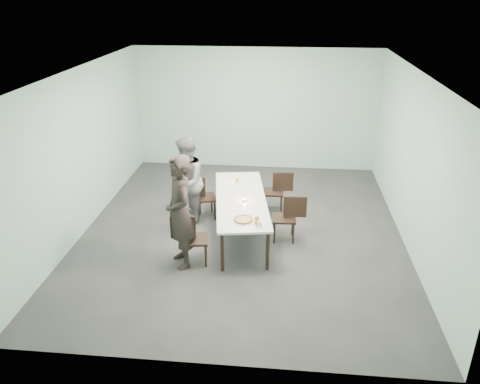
# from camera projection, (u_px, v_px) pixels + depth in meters

# --- Properties ---
(ground) EXTENTS (7.00, 7.00, 0.00)m
(ground) POSITION_uv_depth(u_px,v_px,m) (242.00, 230.00, 9.01)
(ground) COLOR #333335
(ground) RESTS_ON ground
(room_shell) EXTENTS (6.02, 7.02, 3.01)m
(room_shell) POSITION_uv_depth(u_px,v_px,m) (242.00, 129.00, 8.19)
(room_shell) COLOR #A7D3CA
(room_shell) RESTS_ON ground
(table) EXTENTS (1.28, 2.71, 0.75)m
(table) POSITION_uv_depth(u_px,v_px,m) (241.00, 201.00, 8.59)
(table) COLOR white
(table) RESTS_ON ground
(chair_near_left) EXTENTS (0.64, 0.48, 0.87)m
(chair_near_left) POSITION_uv_depth(u_px,v_px,m) (190.00, 236.00, 7.79)
(chair_near_left) COLOR black
(chair_near_left) RESTS_ON ground
(chair_far_left) EXTENTS (0.65, 0.54, 0.87)m
(chair_far_left) POSITION_uv_depth(u_px,v_px,m) (201.00, 195.00, 9.31)
(chair_far_left) COLOR black
(chair_far_left) RESTS_ON ground
(chair_near_right) EXTENTS (0.62, 0.43, 0.87)m
(chair_near_right) POSITION_uv_depth(u_px,v_px,m) (289.00, 215.00, 8.50)
(chair_near_right) COLOR black
(chair_near_right) RESTS_ON ground
(chair_far_right) EXTENTS (0.61, 0.43, 0.87)m
(chair_far_right) POSITION_uv_depth(u_px,v_px,m) (277.00, 189.00, 9.58)
(chair_far_right) COLOR black
(chair_far_right) RESTS_ON ground
(diner_near) EXTENTS (0.74, 0.84, 1.93)m
(diner_near) POSITION_uv_depth(u_px,v_px,m) (180.00, 212.00, 7.56)
(diner_near) COLOR black
(diner_near) RESTS_ON ground
(diner_far) EXTENTS (0.69, 0.87, 1.74)m
(diner_far) POSITION_uv_depth(u_px,v_px,m) (186.00, 181.00, 8.99)
(diner_far) COLOR slate
(diner_far) RESTS_ON ground
(pizza) EXTENTS (0.34, 0.34, 0.04)m
(pizza) POSITION_uv_depth(u_px,v_px,m) (243.00, 220.00, 7.75)
(pizza) COLOR white
(pizza) RESTS_ON table
(side_plate) EXTENTS (0.18, 0.18, 0.01)m
(side_plate) POSITION_uv_depth(u_px,v_px,m) (248.00, 212.00, 8.04)
(side_plate) COLOR white
(side_plate) RESTS_ON table
(beer_glass) EXTENTS (0.08, 0.08, 0.15)m
(beer_glass) POSITION_uv_depth(u_px,v_px,m) (257.00, 220.00, 7.60)
(beer_glass) COLOR gold
(beer_glass) RESTS_ON table
(water_tumbler) EXTENTS (0.08, 0.08, 0.09)m
(water_tumbler) POSITION_uv_depth(u_px,v_px,m) (260.00, 224.00, 7.56)
(water_tumbler) COLOR silver
(water_tumbler) RESTS_ON table
(tealight) EXTENTS (0.06, 0.06, 0.05)m
(tealight) POSITION_uv_depth(u_px,v_px,m) (245.00, 200.00, 8.45)
(tealight) COLOR silver
(tealight) RESTS_ON table
(amber_tumbler) EXTENTS (0.07, 0.07, 0.08)m
(amber_tumbler) POSITION_uv_depth(u_px,v_px,m) (237.00, 181.00, 9.23)
(amber_tumbler) COLOR gold
(amber_tumbler) RESTS_ON table
(menu) EXTENTS (0.33, 0.26, 0.01)m
(menu) POSITION_uv_depth(u_px,v_px,m) (234.00, 182.00, 9.25)
(menu) COLOR silver
(menu) RESTS_ON table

